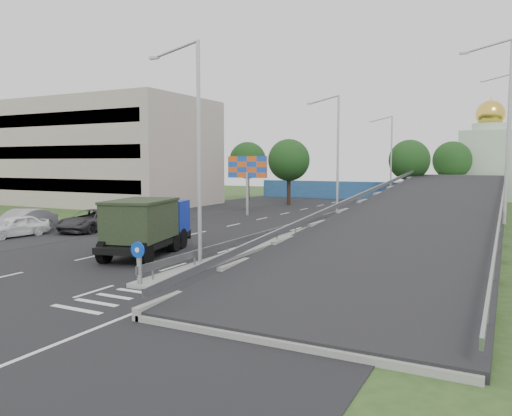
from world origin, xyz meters
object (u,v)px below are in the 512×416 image
Objects in this scene: church at (488,160)px; parked_car_a at (15,226)px; parked_car_b at (22,222)px; parked_car_c at (91,220)px; sign_bollard at (139,263)px; parked_car_d at (127,211)px; lamp_post_mid at (336,151)px; lamp_post_far at (390,155)px; dump_truck at (148,224)px; lamp_post_near at (195,142)px; billboard at (247,170)px.

church is 3.23× the size of parked_car_a.
parked_car_b is 0.94× the size of parked_car_c.
sign_bollard is 0.30× the size of parked_car_c.
parked_car_d is at bearing 74.05° from parked_car_b.
lamp_post_mid reaches higher than sign_bollard.
lamp_post_far is (0.11, 43.83, 4.77)m from sign_bollard.
parked_car_d is (-11.63, 11.46, -0.85)m from dump_truck.
lamp_post_near is at bearing -37.90° from parked_car_d.
church reaches higher than lamp_post_mid.
lamp_post_near and lamp_post_far have the same top height.
parked_car_c is at bearing 141.00° from sign_bollard.
dump_truck is at bearing -38.41° from parked_car_c.
dump_truck is (-4.49, -37.92, -4.14)m from lamp_post_far.
lamp_post_far reaches higher than billboard.
sign_bollard is at bearing -68.25° from dump_truck.
lamp_post_mid reaches higher than parked_car_b.
church is (9.89, 34.00, -0.50)m from lamp_post_mid.
parked_car_d is at bearing 99.57° from parked_car_c.
lamp_post_mid is at bearing -106.22° from church.
dump_truck is 1.39× the size of parked_car_b.
lamp_post_near is at bearing -90.00° from lamp_post_mid.
lamp_post_mid is at bearing 89.74° from sign_bollard.
sign_bollard is at bearing -47.97° from parked_car_c.
lamp_post_mid is 35.41m from church.
lamp_post_mid is 18.93m from dump_truck.
parked_car_d is at bearing 120.58° from dump_truck.
dump_truck is (-4.49, 2.08, -4.14)m from lamp_post_near.
parked_car_b is 4.48m from parked_car_c.
parked_car_a is 0.82× the size of parked_car_b.
parked_car_a is 0.77× the size of parked_car_c.
parked_car_c is 6.38m from parked_car_d.
parked_car_d is at bearing 139.96° from lamp_post_near.
parked_car_d is at bearing -129.66° from billboard.
lamp_post_far reaches higher than sign_bollard.
parked_car_b is at bearing 132.57° from parked_car_a.
sign_bollard is 0.12× the size of church.
billboard is 1.29× the size of parked_car_a.
church is 56.81m from parked_car_b.
lamp_post_far is 1.82× the size of parked_car_c.
sign_bollard reaches higher than parked_car_a.
dump_truck is at bearing 126.57° from sign_bollard.
church reaches higher than billboard.
lamp_post_near reaches higher than dump_truck.
lamp_post_far is at bearing 90.00° from lamp_post_mid.
sign_bollard is 0.39× the size of parked_car_a.
parked_car_a is 0.76× the size of parked_car_d.
sign_bollard reaches higher than parked_car_b.
church is at bearing 59.69° from dump_truck.
parked_car_b is (-17.20, 4.26, -4.95)m from lamp_post_near.
lamp_post_far is 31.38m from parked_car_d.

